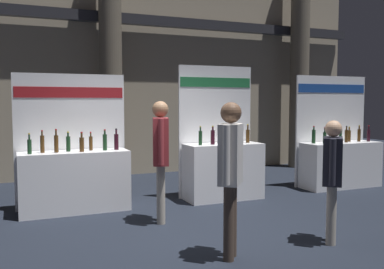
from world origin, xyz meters
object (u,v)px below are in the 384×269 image
(visitor_2, at_px, (332,171))
(visitor_0, at_px, (161,149))
(exhibitor_booth_3, at_px, (339,159))
(exhibitor_booth_1, at_px, (74,175))
(visitor_4, at_px, (231,166))
(exhibitor_booth_2, at_px, (222,165))

(visitor_2, bearing_deg, visitor_0, -94.13)
(exhibitor_booth_3, xyz_separation_m, visitor_0, (-4.37, -1.10, 0.52))
(exhibitor_booth_1, relative_size, visitor_4, 1.26)
(exhibitor_booth_1, xyz_separation_m, exhibitor_booth_2, (2.67, -0.14, 0.03))
(exhibitor_booth_2, bearing_deg, visitor_4, -115.12)
(exhibitor_booth_2, relative_size, visitor_2, 1.58)
(visitor_2, bearing_deg, exhibitor_booth_1, -94.88)
(visitor_0, xyz_separation_m, visitor_2, (1.71, -1.74, -0.17))
(exhibitor_booth_1, height_order, visitor_0, exhibitor_booth_1)
(visitor_0, bearing_deg, exhibitor_booth_1, -120.80)
(visitor_4, bearing_deg, visitor_2, 128.31)
(exhibitor_booth_1, relative_size, visitor_0, 1.25)
(exhibitor_booth_2, bearing_deg, exhibitor_booth_3, 0.69)
(exhibitor_booth_1, xyz_separation_m, visitor_4, (1.36, -2.93, 0.49))
(exhibitor_booth_1, distance_m, exhibitor_booth_3, 5.47)
(visitor_2, relative_size, visitor_4, 0.87)
(exhibitor_booth_1, height_order, exhibitor_booth_2, exhibitor_booth_2)
(visitor_4, bearing_deg, visitor_0, -132.39)
(exhibitor_booth_1, bearing_deg, visitor_0, -47.47)
(visitor_0, height_order, visitor_4, visitor_0)
(exhibitor_booth_2, xyz_separation_m, visitor_2, (0.14, -2.81, 0.30))
(exhibitor_booth_3, bearing_deg, visitor_0, -165.92)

